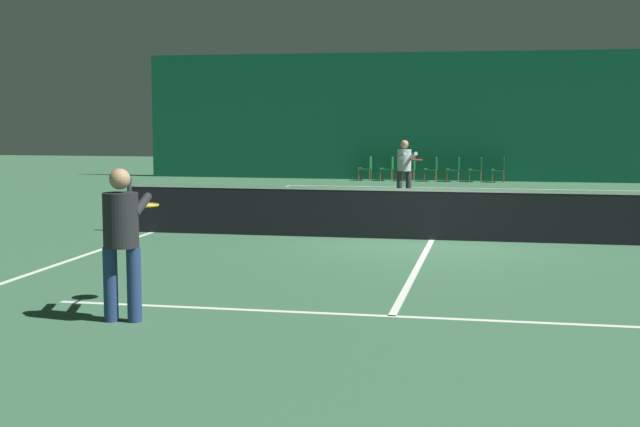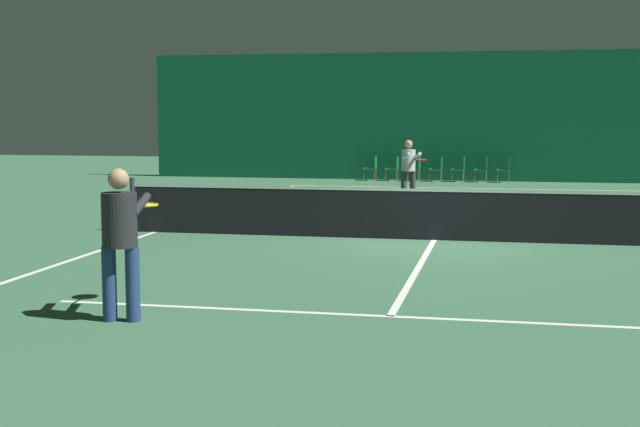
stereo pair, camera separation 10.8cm
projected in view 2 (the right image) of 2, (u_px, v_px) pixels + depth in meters
name	position (u px, v px, depth m)	size (l,w,h in m)	color
ground_plane	(434.00, 240.00, 16.47)	(60.00, 60.00, 0.00)	#386647
backdrop_curtain	(469.00, 117.00, 30.96)	(23.00, 0.12, 4.48)	#0F5138
court_line_baseline_far	(464.00, 188.00, 28.05)	(11.00, 0.10, 0.00)	white
court_line_service_far	(454.00, 206.00, 22.70)	(8.25, 0.10, 0.00)	white
court_line_service_near	(390.00, 316.00, 10.24)	(8.25, 0.10, 0.00)	white
court_line_sideline_left	(155.00, 232.00, 17.59)	(0.10, 23.80, 0.00)	white
court_line_centre	(434.00, 240.00, 16.47)	(0.10, 12.80, 0.00)	white
tennis_net	(435.00, 213.00, 16.41)	(12.00, 0.10, 1.07)	black
player_near	(121.00, 232.00, 9.95)	(0.53, 1.41, 1.72)	navy
player_far	(409.00, 165.00, 23.89)	(0.86, 1.36, 1.63)	#2D2D38
courtside_chair_0	(372.00, 167.00, 31.29)	(0.44, 0.44, 0.84)	brown
courtside_chair_1	(394.00, 167.00, 31.14)	(0.44, 0.44, 0.84)	brown
courtside_chair_2	(416.00, 167.00, 30.98)	(0.44, 0.44, 0.84)	brown
courtside_chair_3	(438.00, 167.00, 30.82)	(0.44, 0.44, 0.84)	brown
courtside_chair_4	(460.00, 168.00, 30.67)	(0.44, 0.44, 0.84)	brown
courtside_chair_5	(483.00, 168.00, 30.51)	(0.44, 0.44, 0.84)	brown
courtside_chair_6	(506.00, 168.00, 30.36)	(0.44, 0.44, 0.84)	brown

